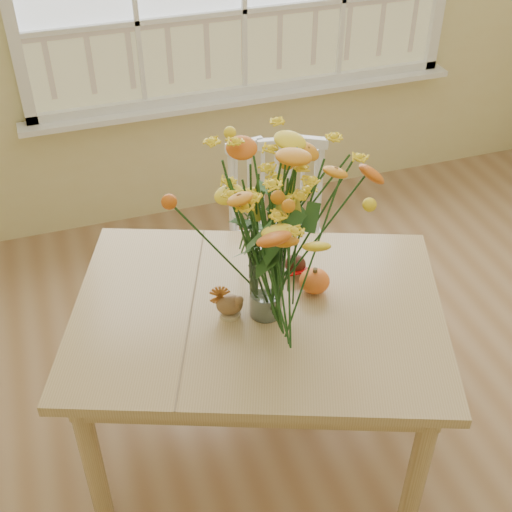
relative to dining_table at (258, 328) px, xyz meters
name	(u,v)px	position (x,y,z in m)	size (l,w,h in m)	color
dining_table	(258,328)	(0.00, 0.00, 0.00)	(1.53, 1.31, 0.69)	tan
windsor_chair	(278,235)	(0.30, 0.61, -0.08)	(0.50, 0.48, 0.92)	white
flower_vase	(267,221)	(0.02, -0.02, 0.48)	(0.54, 0.54, 0.64)	white
pumpkin	(314,282)	(0.22, 0.03, 0.13)	(0.11, 0.11, 0.08)	#EE571C
turkey_figurine	(230,305)	(-0.10, 0.00, 0.14)	(0.10, 0.08, 0.12)	#CCB78C
dark_gourd	(295,265)	(0.19, 0.15, 0.13)	(0.13, 0.12, 0.07)	#38160F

